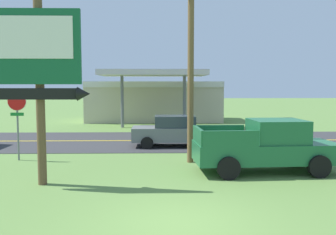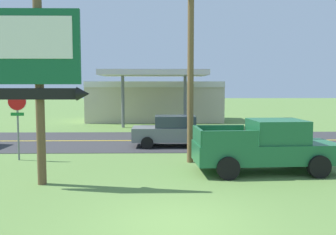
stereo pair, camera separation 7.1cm
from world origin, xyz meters
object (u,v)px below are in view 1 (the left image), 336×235
motel_sign (40,64)px  car_grey_near_lane (173,131)px  pickup_green_parked_on_lawn (267,146)px  utility_pole (191,47)px  gas_station (154,100)px  stop_sign (17,114)px

motel_sign → car_grey_near_lane: 9.36m
pickup_green_parked_on_lawn → motel_sign: bearing=-167.7°
motel_sign → utility_pole: size_ratio=0.66×
utility_pole → car_grey_near_lane: 5.73m
utility_pole → gas_station: bearing=95.3°
motel_sign → utility_pole: (5.05, 3.54, 0.91)m
gas_station → car_grey_near_lane: (1.17, -14.74, -1.11)m
motel_sign → pickup_green_parked_on_lawn: size_ratio=1.11×
gas_station → pickup_green_parked_on_lawn: gas_station is taller
stop_sign → pickup_green_parked_on_lawn: stop_sign is taller
utility_pole → gas_station: utility_pole is taller
motel_sign → pickup_green_parked_on_lawn: 8.44m
motel_sign → car_grey_near_lane: bearing=59.7°
motel_sign → pickup_green_parked_on_lawn: (7.74, 1.68, -2.93)m
utility_pole → car_grey_near_lane: size_ratio=2.13×
motel_sign → car_grey_near_lane: size_ratio=1.40×
utility_pole → car_grey_near_lane: utility_pole is taller
stop_sign → utility_pole: bearing=-4.4°
stop_sign → motel_sign: bearing=-60.4°
stop_sign → gas_station: (5.63, 18.26, -0.08)m
motel_sign → stop_sign: 5.08m
utility_pole → car_grey_near_lane: (-0.59, 4.09, -3.98)m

